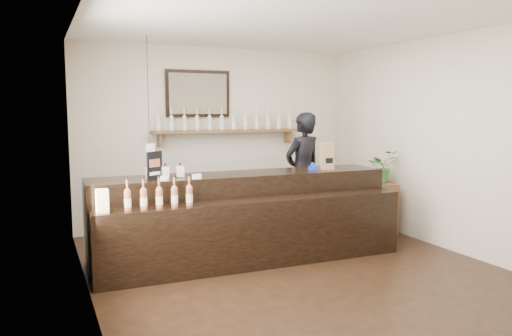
{
  "coord_description": "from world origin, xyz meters",
  "views": [
    {
      "loc": [
        -2.67,
        -5.0,
        1.85
      ],
      "look_at": [
        -0.15,
        0.7,
        1.11
      ],
      "focal_mm": 35.0,
      "sensor_mm": 36.0,
      "label": 1
    }
  ],
  "objects": [
    {
      "name": "ground",
      "position": [
        0.0,
        0.0,
        0.0
      ],
      "size": [
        5.0,
        5.0,
        0.0
      ],
      "primitive_type": "plane",
      "color": "black",
      "rests_on": "ground"
    },
    {
      "name": "room_shell",
      "position": [
        0.0,
        0.0,
        1.7
      ],
      "size": [
        5.0,
        5.0,
        5.0
      ],
      "color": "beige",
      "rests_on": "ground"
    },
    {
      "name": "back_wall_decor",
      "position": [
        -0.15,
        2.37,
        1.76
      ],
      "size": [
        2.66,
        0.96,
        1.69
      ],
      "color": "brown",
      "rests_on": "ground"
    },
    {
      "name": "counter",
      "position": [
        -0.34,
        0.56,
        0.49
      ],
      "size": [
        3.77,
        1.05,
        1.22
      ],
      "color": "black",
      "rests_on": "ground"
    },
    {
      "name": "promo_sign",
      "position": [
        -1.45,
        0.61,
        1.21
      ],
      "size": [
        0.2,
        0.14,
        0.32
      ],
      "color": "black",
      "rests_on": "counter"
    },
    {
      "name": "paper_bag",
      "position": [
        0.83,
        0.6,
        1.23
      ],
      "size": [
        0.18,
        0.15,
        0.35
      ],
      "color": "olive",
      "rests_on": "counter"
    },
    {
      "name": "tape_dispenser",
      "position": [
        0.64,
        0.63,
        1.09
      ],
      "size": [
        0.12,
        0.07,
        0.1
      ],
      "color": "#1737A5",
      "rests_on": "counter"
    },
    {
      "name": "side_cabinet",
      "position": [
        2.0,
        0.96,
        0.38
      ],
      "size": [
        0.52,
        0.61,
        0.76
      ],
      "color": "brown",
      "rests_on": "ground"
    },
    {
      "name": "potted_plant",
      "position": [
        2.0,
        0.96,
        1.0
      ],
      "size": [
        0.44,
        0.39,
        0.48
      ],
      "primitive_type": "imported",
      "rotation": [
        0.0,
        0.0,
        0.02
      ],
      "color": "#32722D",
      "rests_on": "side_cabinet"
    },
    {
      "name": "shopkeeper",
      "position": [
        1.0,
        1.55,
        1.02
      ],
      "size": [
        0.84,
        0.66,
        2.03
      ],
      "primitive_type": "imported",
      "rotation": [
        0.0,
        0.0,
        3.39
      ],
      "color": "black",
      "rests_on": "ground"
    }
  ]
}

